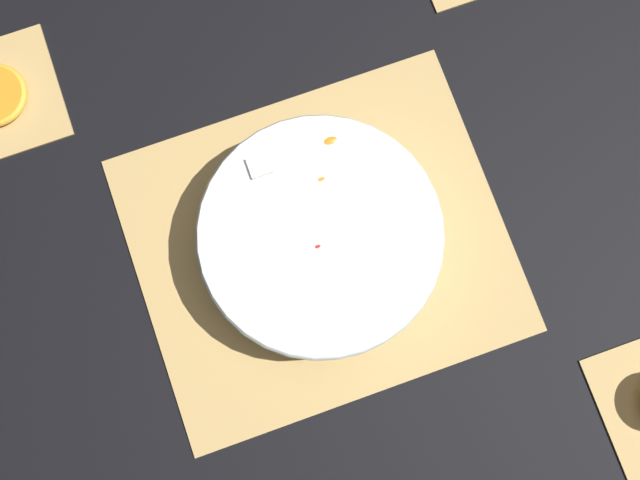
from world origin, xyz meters
TOP-DOWN VIEW (x-y plane):
  - ground_plane at (0.00, 0.00)m, footprint 6.00×6.00m
  - bamboo_mat_center at (-0.00, 0.00)m, footprint 0.41×0.35m
  - fruit_salad_bowl at (-0.00, 0.00)m, footprint 0.26×0.26m

SIDE VIEW (x-z plane):
  - ground_plane at x=0.00m, z-range 0.00..0.00m
  - bamboo_mat_center at x=0.00m, z-range 0.00..0.01m
  - fruit_salad_bowl at x=0.00m, z-range 0.01..0.08m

